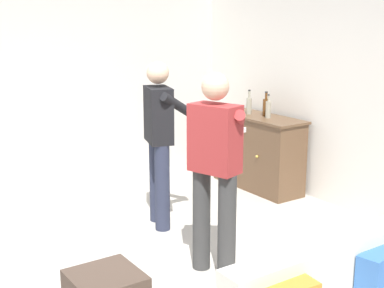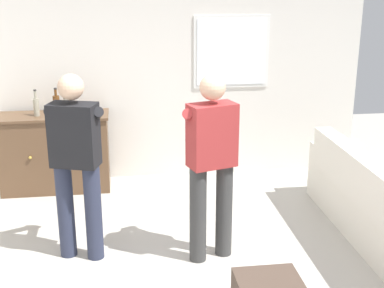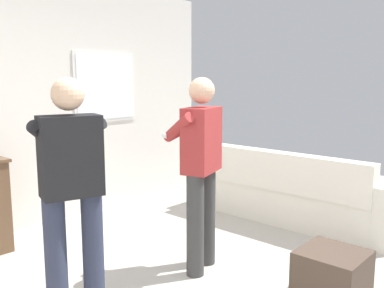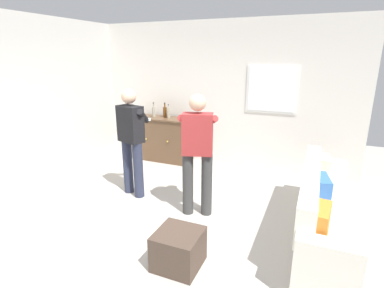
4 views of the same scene
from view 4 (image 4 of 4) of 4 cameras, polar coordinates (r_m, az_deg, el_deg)
The scene contains 11 objects.
ground at distance 4.13m, azimuth -6.55°, elevation -14.89°, with size 10.40×10.40×0.00m, color #B2ADA3.
wall_back_with_window at distance 6.01m, azimuth 5.93°, elevation 9.33°, with size 5.20×0.15×2.80m.
wall_side_left at distance 5.45m, azimuth -32.37°, elevation 6.10°, with size 0.12×5.20×2.80m, color beige.
couch at distance 4.02m, azimuth 23.43°, elevation -11.66°, with size 0.57×2.45×0.85m.
sideboard_cabinet at distance 6.34m, azimuth -5.72°, elevation 1.00°, with size 1.28×0.49×0.92m.
bottle_wine_green at distance 6.24m, azimuth -5.18°, elevation 6.15°, with size 0.08×0.08×0.30m.
bottle_liquor_amber at distance 6.12m, azimuth -4.49°, elevation 5.91°, with size 0.07×0.07×0.29m.
bottle_spirits_clear at distance 6.27m, azimuth -7.29°, elevation 6.13°, with size 0.07×0.07×0.30m.
ottoman at distance 3.33m, azimuth -2.58°, elevation -19.33°, with size 0.47×0.47×0.39m, color #47382D.
person_standing_left at distance 4.67m, azimuth -11.40°, elevation 1.18°, with size 0.53×0.52×1.68m.
person_standing_right at distance 3.99m, azimuth 1.05°, elevation -1.09°, with size 0.53×0.52×1.68m.
Camera 4 is at (1.80, -3.04, 2.14)m, focal length 28.00 mm.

